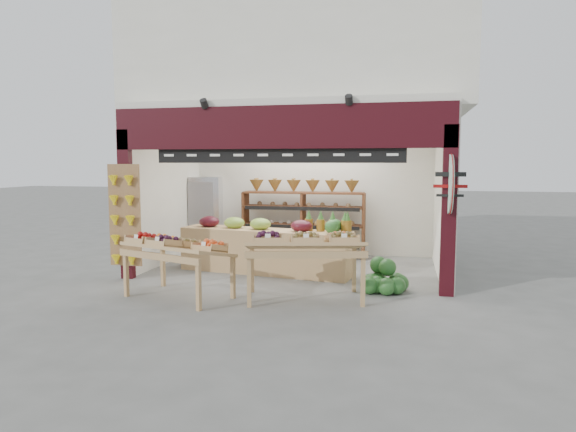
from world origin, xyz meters
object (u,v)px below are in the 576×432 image
(back_shelving, at_px, (303,207))
(cardboard_stack, at_px, (205,256))
(mid_counter, at_px, (265,249))
(display_table_left, at_px, (174,246))
(display_table_right, at_px, (305,242))
(watermelon_pile, at_px, (384,280))
(refrigerator, at_px, (207,214))

(back_shelving, distance_m, cardboard_stack, 2.46)
(mid_counter, distance_m, display_table_left, 2.19)
(cardboard_stack, height_order, display_table_right, display_table_right)
(watermelon_pile, bearing_deg, cardboard_stack, 161.25)
(mid_counter, height_order, watermelon_pile, mid_counter)
(back_shelving, relative_size, display_table_right, 1.39)
(refrigerator, relative_size, mid_counter, 0.52)
(display_table_left, distance_m, display_table_right, 2.02)
(refrigerator, height_order, watermelon_pile, refrigerator)
(back_shelving, height_order, cardboard_stack, back_shelving)
(mid_counter, bearing_deg, display_table_left, -114.76)
(watermelon_pile, bearing_deg, back_shelving, 124.19)
(back_shelving, height_order, mid_counter, back_shelving)
(cardboard_stack, relative_size, display_table_right, 0.51)
(mid_counter, xyz_separation_m, watermelon_pile, (2.26, -0.97, -0.26))
(cardboard_stack, height_order, mid_counter, mid_counter)
(cardboard_stack, bearing_deg, refrigerator, 110.36)
(cardboard_stack, xyz_separation_m, display_table_left, (0.40, -2.21, 0.58))
(mid_counter, height_order, display_table_left, mid_counter)
(refrigerator, relative_size, display_table_left, 0.97)
(refrigerator, distance_m, watermelon_pile, 5.13)
(back_shelving, bearing_deg, refrigerator, 177.23)
(back_shelving, xyz_separation_m, cardboard_stack, (-1.69, -1.56, -0.89))
(back_shelving, bearing_deg, mid_counter, -101.77)
(back_shelving, distance_m, refrigerator, 2.32)
(display_table_left, relative_size, watermelon_pile, 2.37)
(refrigerator, bearing_deg, mid_counter, -56.40)
(cardboard_stack, relative_size, display_table_left, 0.55)
(refrigerator, height_order, cardboard_stack, refrigerator)
(refrigerator, xyz_separation_m, display_table_right, (3.02, -3.60, 0.00))
(back_shelving, relative_size, watermelon_pile, 3.56)
(back_shelving, height_order, display_table_right, back_shelving)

